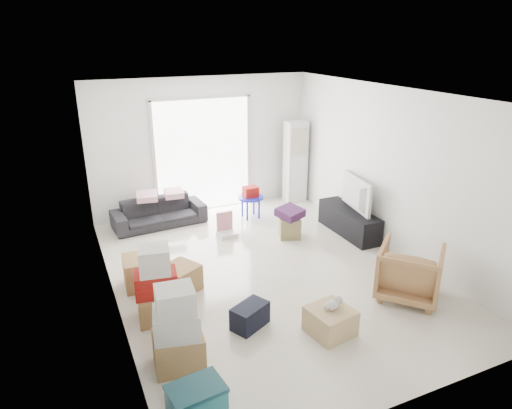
{
  "coord_description": "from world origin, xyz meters",
  "views": [
    {
      "loc": [
        -2.72,
        -5.65,
        3.47
      ],
      "look_at": [
        -0.08,
        0.2,
        1.05
      ],
      "focal_mm": 32.0,
      "sensor_mm": 36.0,
      "label": 1
    }
  ],
  "objects_px": {
    "tv_console": "(349,221)",
    "sofa": "(159,208)",
    "television": "(350,206)",
    "ottoman": "(290,227)",
    "ac_tower": "(295,162)",
    "kids_table": "(251,196)",
    "wood_crate": "(330,321)",
    "armchair": "(410,270)"
  },
  "relations": [
    {
      "from": "television",
      "to": "armchair",
      "type": "xyz_separation_m",
      "value": [
        -0.51,
        -2.13,
        -0.12
      ]
    },
    {
      "from": "ac_tower",
      "to": "sofa",
      "type": "relative_size",
      "value": 1.01
    },
    {
      "from": "ottoman",
      "to": "wood_crate",
      "type": "relative_size",
      "value": 0.74
    },
    {
      "from": "television",
      "to": "armchair",
      "type": "height_order",
      "value": "armchair"
    },
    {
      "from": "wood_crate",
      "to": "armchair",
      "type": "bearing_deg",
      "value": 10.28
    },
    {
      "from": "tv_console",
      "to": "kids_table",
      "type": "bearing_deg",
      "value": 132.28
    },
    {
      "from": "television",
      "to": "kids_table",
      "type": "distance_m",
      "value": 1.98
    },
    {
      "from": "wood_crate",
      "to": "television",
      "type": "bearing_deg",
      "value": 50.81
    },
    {
      "from": "sofa",
      "to": "kids_table",
      "type": "height_order",
      "value": "sofa"
    },
    {
      "from": "television",
      "to": "sofa",
      "type": "bearing_deg",
      "value": 68.66
    },
    {
      "from": "armchair",
      "to": "sofa",
      "type": "bearing_deg",
      "value": -8.09
    },
    {
      "from": "ottoman",
      "to": "tv_console",
      "type": "bearing_deg",
      "value": -16.28
    },
    {
      "from": "sofa",
      "to": "ottoman",
      "type": "bearing_deg",
      "value": -41.43
    },
    {
      "from": "sofa",
      "to": "armchair",
      "type": "bearing_deg",
      "value": -61.44
    },
    {
      "from": "sofa",
      "to": "ottoman",
      "type": "distance_m",
      "value": 2.53
    },
    {
      "from": "ac_tower",
      "to": "tv_console",
      "type": "xyz_separation_m",
      "value": [
        0.05,
        -1.98,
        -0.64
      ]
    },
    {
      "from": "tv_console",
      "to": "armchair",
      "type": "bearing_deg",
      "value": -103.34
    },
    {
      "from": "sofa",
      "to": "wood_crate",
      "type": "height_order",
      "value": "sofa"
    },
    {
      "from": "television",
      "to": "kids_table",
      "type": "xyz_separation_m",
      "value": [
        -1.33,
        1.46,
        -0.08
      ]
    },
    {
      "from": "ac_tower",
      "to": "kids_table",
      "type": "bearing_deg",
      "value": -157.96
    },
    {
      "from": "television",
      "to": "sofa",
      "type": "xyz_separation_m",
      "value": [
        -3.08,
        1.83,
        -0.2
      ]
    },
    {
      "from": "sofa",
      "to": "ottoman",
      "type": "relative_size",
      "value": 4.74
    },
    {
      "from": "ac_tower",
      "to": "tv_console",
      "type": "bearing_deg",
      "value": -88.55
    },
    {
      "from": "television",
      "to": "wood_crate",
      "type": "xyz_separation_m",
      "value": [
        -1.95,
        -2.4,
        -0.37
      ]
    },
    {
      "from": "armchair",
      "to": "wood_crate",
      "type": "xyz_separation_m",
      "value": [
        -1.45,
        -0.26,
        -0.25
      ]
    },
    {
      "from": "ac_tower",
      "to": "tv_console",
      "type": "height_order",
      "value": "ac_tower"
    },
    {
      "from": "kids_table",
      "to": "television",
      "type": "bearing_deg",
      "value": -47.72
    },
    {
      "from": "tv_console",
      "to": "ottoman",
      "type": "relative_size",
      "value": 3.87
    },
    {
      "from": "ac_tower",
      "to": "ottoman",
      "type": "distance_m",
      "value": 2.07
    },
    {
      "from": "ottoman",
      "to": "television",
      "type": "bearing_deg",
      "value": -16.28
    },
    {
      "from": "armchair",
      "to": "kids_table",
      "type": "bearing_deg",
      "value": -28.22
    },
    {
      "from": "armchair",
      "to": "kids_table",
      "type": "relative_size",
      "value": 1.31
    },
    {
      "from": "television",
      "to": "armchair",
      "type": "bearing_deg",
      "value": 176.01
    },
    {
      "from": "armchair",
      "to": "ottoman",
      "type": "distance_m",
      "value": 2.52
    },
    {
      "from": "kids_table",
      "to": "ottoman",
      "type": "bearing_deg",
      "value": -77.07
    },
    {
      "from": "tv_console",
      "to": "wood_crate",
      "type": "height_order",
      "value": "tv_console"
    },
    {
      "from": "ac_tower",
      "to": "tv_console",
      "type": "distance_m",
      "value": 2.08
    },
    {
      "from": "wood_crate",
      "to": "sofa",
      "type": "bearing_deg",
      "value": 104.94
    },
    {
      "from": "tv_console",
      "to": "sofa",
      "type": "xyz_separation_m",
      "value": [
        -3.08,
        1.83,
        0.1
      ]
    },
    {
      "from": "kids_table",
      "to": "wood_crate",
      "type": "relative_size",
      "value": 1.29
    },
    {
      "from": "sofa",
      "to": "kids_table",
      "type": "distance_m",
      "value": 1.79
    },
    {
      "from": "ac_tower",
      "to": "television",
      "type": "xyz_separation_m",
      "value": [
        0.05,
        -1.98,
        -0.33
      ]
    }
  ]
}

